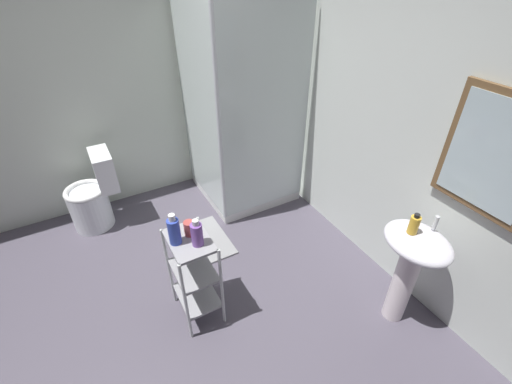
% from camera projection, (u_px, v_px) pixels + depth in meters
% --- Properties ---
extents(ground_plane, '(4.20, 4.20, 0.02)m').
position_uv_depth(ground_plane, '(169.00, 327.00, 2.58)').
color(ground_plane, '#524C5A').
extents(wall_back, '(4.20, 0.14, 2.50)m').
position_uv_depth(wall_back, '(387.00, 119.00, 2.58)').
color(wall_back, silver).
rests_on(wall_back, ground_plane).
extents(wall_left, '(0.10, 4.20, 2.50)m').
position_uv_depth(wall_left, '(86.00, 87.00, 3.17)').
color(wall_left, silver).
rests_on(wall_left, ground_plane).
extents(shower_stall, '(0.92, 0.92, 2.00)m').
position_uv_depth(shower_stall, '(240.00, 160.00, 3.64)').
color(shower_stall, white).
rests_on(shower_stall, ground_plane).
extents(pedestal_sink, '(0.46, 0.37, 0.81)m').
position_uv_depth(pedestal_sink, '(411.00, 260.00, 2.33)').
color(pedestal_sink, white).
rests_on(pedestal_sink, ground_plane).
extents(sink_faucet, '(0.03, 0.03, 0.10)m').
position_uv_depth(sink_faucet, '(436.00, 223.00, 2.22)').
color(sink_faucet, silver).
rests_on(sink_faucet, pedestal_sink).
extents(toilet, '(0.37, 0.49, 0.76)m').
position_uv_depth(toilet, '(93.00, 198.00, 3.36)').
color(toilet, white).
rests_on(toilet, ground_plane).
extents(storage_cart, '(0.38, 0.28, 0.74)m').
position_uv_depth(storage_cart, '(194.00, 271.00, 2.44)').
color(storage_cart, silver).
rests_on(storage_cart, ground_plane).
extents(hand_soap_bottle, '(0.06, 0.06, 0.15)m').
position_uv_depth(hand_soap_bottle, '(414.00, 224.00, 2.18)').
color(hand_soap_bottle, gold).
rests_on(hand_soap_bottle, pedestal_sink).
extents(shampoo_bottle_blue, '(0.08, 0.08, 0.23)m').
position_uv_depth(shampoo_bottle_blue, '(174.00, 231.00, 2.18)').
color(shampoo_bottle_blue, '#3148B6').
rests_on(shampoo_bottle_blue, storage_cart).
extents(conditioner_bottle_purple, '(0.08, 0.08, 0.20)m').
position_uv_depth(conditioner_bottle_purple, '(197.00, 234.00, 2.18)').
color(conditioner_bottle_purple, '#7C4DA9').
rests_on(conditioner_bottle_purple, storage_cart).
extents(rinse_cup, '(0.07, 0.07, 0.10)m').
position_uv_depth(rinse_cup, '(189.00, 228.00, 2.27)').
color(rinse_cup, '#B24742').
rests_on(rinse_cup, storage_cart).
extents(bath_mat, '(0.60, 0.40, 0.02)m').
position_uv_depth(bath_mat, '(206.00, 240.00, 3.31)').
color(bath_mat, gray).
rests_on(bath_mat, ground_plane).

